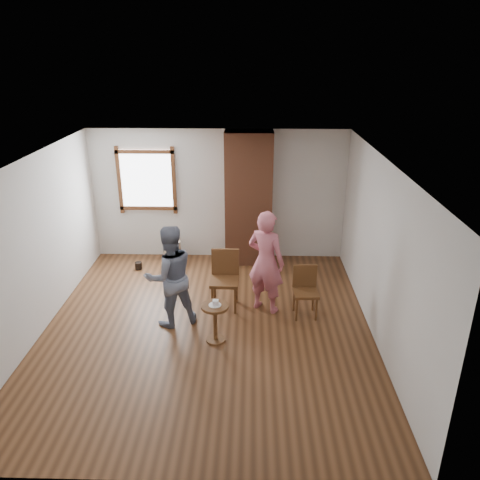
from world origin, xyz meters
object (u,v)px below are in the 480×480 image
person_pink (266,262)px  side_table (215,317)px  stoneware_crock (172,252)px  dining_chair_left (225,276)px  man (170,276)px  dining_chair_right (305,288)px

person_pink → side_table: bearing=79.5°
stoneware_crock → dining_chair_left: (1.15, -1.68, 0.32)m
man → dining_chair_left: bearing=-171.1°
dining_chair_left → side_table: bearing=-93.4°
stoneware_crock → person_pink: 2.63m
dining_chair_right → dining_chair_left: bearing=166.9°
dining_chair_left → side_table: (-0.08, -1.04, -0.14)m
side_table → person_pink: size_ratio=0.35×
stoneware_crock → side_table: bearing=-68.5°
stoneware_crock → side_table: side_table is taller
dining_chair_left → person_pink: 0.74m
side_table → dining_chair_left: bearing=85.4°
side_table → dining_chair_right: bearing=30.5°
stoneware_crock → dining_chair_left: dining_chair_left is taller
side_table → person_pink: 1.28m
side_table → man: bearing=146.1°
stoneware_crock → side_table: size_ratio=0.74×
stoneware_crock → side_table: 2.93m
dining_chair_left → person_pink: bearing=-7.7°
dining_chair_right → man: bearing=-174.1°
dining_chair_right → man: man is taller
stoneware_crock → dining_chair_right: size_ratio=0.54×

